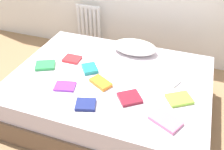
% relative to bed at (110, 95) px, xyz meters
% --- Properties ---
extents(ground_plane, '(8.00, 8.00, 0.00)m').
position_rel_bed_xyz_m(ground_plane, '(0.00, 0.00, -0.25)').
color(ground_plane, '#93704C').
extents(bed, '(2.00, 1.50, 0.50)m').
position_rel_bed_xyz_m(bed, '(0.00, 0.00, 0.00)').
color(bed, brown).
rests_on(bed, ground).
extents(radiator, '(0.36, 0.04, 0.59)m').
position_rel_bed_xyz_m(radiator, '(-0.78, 1.20, 0.17)').
color(radiator, white).
rests_on(radiator, ground).
extents(pillow, '(0.51, 0.31, 0.13)m').
position_rel_bed_xyz_m(pillow, '(0.10, 0.54, 0.32)').
color(pillow, white).
rests_on(pillow, bed).
extents(textbook_teal, '(0.22, 0.22, 0.04)m').
position_rel_bed_xyz_m(textbook_teal, '(-0.24, 0.03, 0.27)').
color(textbook_teal, teal).
rests_on(textbook_teal, bed).
extents(textbook_white, '(0.26, 0.21, 0.02)m').
position_rel_bed_xyz_m(textbook_white, '(0.55, 0.13, 0.26)').
color(textbook_white, white).
rests_on(textbook_white, bed).
extents(textbook_navy, '(0.21, 0.19, 0.03)m').
position_rel_bed_xyz_m(textbook_navy, '(-0.05, -0.48, 0.27)').
color(textbook_navy, navy).
rests_on(textbook_navy, bed).
extents(textbook_purple, '(0.22, 0.18, 0.02)m').
position_rel_bed_xyz_m(textbook_purple, '(-0.35, -0.31, 0.26)').
color(textbook_purple, purple).
rests_on(textbook_purple, bed).
extents(textbook_orange, '(0.25, 0.21, 0.04)m').
position_rel_bed_xyz_m(textbook_orange, '(-0.04, -0.15, 0.27)').
color(textbook_orange, orange).
rests_on(textbook_orange, bed).
extents(textbook_maroon, '(0.26, 0.26, 0.03)m').
position_rel_bed_xyz_m(textbook_maroon, '(0.28, -0.27, 0.27)').
color(textbook_maroon, maroon).
rests_on(textbook_maroon, bed).
extents(textbook_pink, '(0.29, 0.25, 0.03)m').
position_rel_bed_xyz_m(textbook_pink, '(0.63, -0.44, 0.27)').
color(textbook_pink, pink).
rests_on(textbook_pink, bed).
extents(textbook_red, '(0.18, 0.15, 0.03)m').
position_rel_bed_xyz_m(textbook_red, '(-0.50, 0.14, 0.27)').
color(textbook_red, red).
rests_on(textbook_red, bed).
extents(textbook_green, '(0.25, 0.24, 0.03)m').
position_rel_bed_xyz_m(textbook_green, '(-0.71, -0.07, 0.27)').
color(textbook_green, green).
rests_on(textbook_green, bed).
extents(textbook_lime, '(0.27, 0.25, 0.03)m').
position_rel_bed_xyz_m(textbook_lime, '(0.70, -0.14, 0.27)').
color(textbook_lime, '#8CC638').
rests_on(textbook_lime, bed).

